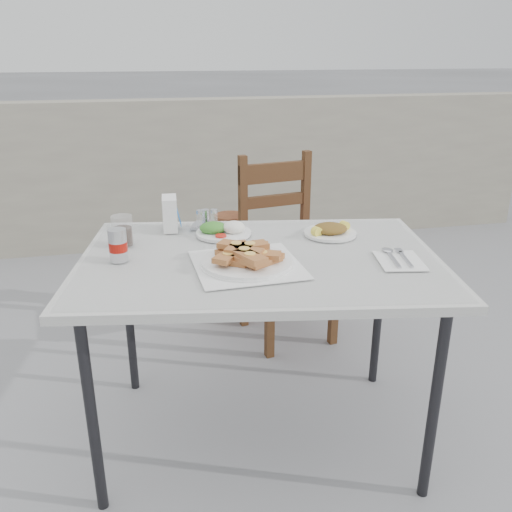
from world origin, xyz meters
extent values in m
plane|color=slate|center=(0.00, 0.00, 0.00)|extent=(80.00, 80.00, 0.00)
cylinder|color=black|center=(-0.66, -0.38, 0.39)|extent=(0.04, 0.04, 0.79)
cylinder|color=black|center=(0.52, -0.58, 0.39)|extent=(0.04, 0.04, 0.79)
cylinder|color=black|center=(-0.54, 0.36, 0.39)|extent=(0.04, 0.04, 0.79)
cylinder|color=black|center=(0.64, 0.16, 0.39)|extent=(0.04, 0.04, 0.79)
cube|color=white|center=(-0.01, -0.11, 0.81)|extent=(1.51, 1.14, 0.03)
cube|color=white|center=(-0.01, -0.11, 0.83)|extent=(1.46, 1.09, 0.01)
cube|color=silver|center=(-0.08, -0.20, 0.84)|extent=(0.40, 0.40, 0.00)
cylinder|color=white|center=(-0.08, -0.20, 0.85)|extent=(0.34, 0.34, 0.02)
cylinder|color=white|center=(-0.08, -0.20, 0.84)|extent=(0.35, 0.35, 0.01)
cylinder|color=white|center=(-0.11, 0.17, 0.84)|extent=(0.23, 0.23, 0.01)
ellipsoid|color=white|center=(-0.07, 0.16, 0.87)|extent=(0.10, 0.10, 0.05)
ellipsoid|color=#337421|center=(-0.15, 0.18, 0.87)|extent=(0.12, 0.11, 0.05)
cylinder|color=red|center=(-0.13, 0.10, 0.85)|extent=(0.05, 0.05, 0.01)
cylinder|color=white|center=(0.34, 0.07, 0.84)|extent=(0.22, 0.22, 0.01)
ellipsoid|color=#2F681A|center=(0.34, 0.07, 0.86)|extent=(0.15, 0.13, 0.04)
cylinder|color=yellow|center=(0.26, 0.04, 0.86)|extent=(0.05, 0.04, 0.04)
cylinder|color=yellow|center=(0.41, 0.09, 0.86)|extent=(0.05, 0.04, 0.04)
cylinder|color=silver|center=(-0.54, -0.05, 0.90)|extent=(0.07, 0.07, 0.12)
cylinder|color=#AB140C|center=(-0.54, -0.05, 0.89)|extent=(0.07, 0.07, 0.04)
cylinder|color=#BAB9C0|center=(-0.54, -0.05, 0.96)|extent=(0.06, 0.06, 0.00)
cylinder|color=white|center=(-0.53, 0.13, 0.90)|extent=(0.08, 0.08, 0.12)
cylinder|color=black|center=(-0.53, 0.13, 0.87)|extent=(0.07, 0.07, 0.07)
cube|color=silver|center=(-0.32, 0.28, 0.91)|extent=(0.07, 0.13, 0.15)
cube|color=blue|center=(-0.29, 0.28, 0.90)|extent=(0.02, 0.06, 0.08)
cube|color=#BAB9C0|center=(-0.17, 0.28, 0.84)|extent=(0.15, 0.14, 0.01)
cylinder|color=white|center=(-0.20, 0.25, 0.89)|extent=(0.03, 0.03, 0.07)
cylinder|color=white|center=(-0.14, 0.25, 0.89)|extent=(0.03, 0.03, 0.07)
cylinder|color=#BAB9C0|center=(-0.17, 0.30, 0.88)|extent=(0.03, 0.03, 0.06)
cube|color=silver|center=(0.49, -0.28, 0.84)|extent=(0.20, 0.23, 0.00)
cube|color=#BAB9C0|center=(0.46, -0.28, 0.85)|extent=(0.04, 0.16, 0.00)
ellipsoid|color=#BAB9C0|center=(0.48, -0.19, 0.85)|extent=(0.04, 0.05, 0.01)
cube|color=#BAB9C0|center=(0.51, -0.28, 0.85)|extent=(0.04, 0.16, 0.00)
cube|color=#BAB9C0|center=(0.52, -0.19, 0.85)|extent=(0.03, 0.05, 0.00)
cube|color=#3B1F10|center=(0.18, 0.50, 0.25)|extent=(0.05, 0.05, 0.49)
cube|color=#3B1F10|center=(0.57, 0.56, 0.25)|extent=(0.05, 0.05, 0.49)
cube|color=#3B1F10|center=(0.11, 0.89, 0.25)|extent=(0.05, 0.05, 0.49)
cube|color=#3B1F10|center=(0.50, 0.95, 0.25)|extent=(0.05, 0.05, 0.49)
cube|color=maroon|center=(0.34, 0.72, 0.52)|extent=(0.53, 0.53, 0.05)
cube|color=#3B1F10|center=(0.11, 0.89, 0.76)|extent=(0.05, 0.05, 0.54)
cube|color=#3B1F10|center=(0.50, 0.95, 0.76)|extent=(0.05, 0.05, 0.54)
cube|color=#3B1F10|center=(0.31, 0.92, 0.93)|extent=(0.44, 0.10, 0.11)
cube|color=#3B1F10|center=(0.31, 0.92, 0.76)|extent=(0.44, 0.10, 0.07)
cylinder|color=brown|center=(0.07, 1.07, 0.03)|extent=(0.28, 0.28, 0.07)
ellipsoid|color=brown|center=(0.07, 1.07, 0.31)|extent=(0.37, 0.37, 0.46)
cylinder|color=beige|center=(0.07, 1.07, 0.31)|extent=(0.37, 0.37, 0.05)
cylinder|color=brown|center=(0.07, 1.07, 0.56)|extent=(0.16, 0.16, 0.14)
cylinder|color=brown|center=(0.07, 1.07, 0.64)|extent=(0.19, 0.19, 0.02)
cube|color=gray|center=(0.00, 2.50, 0.60)|extent=(6.00, 0.25, 1.20)
camera|label=1|loc=(-0.44, -2.00, 1.58)|focal=38.00mm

